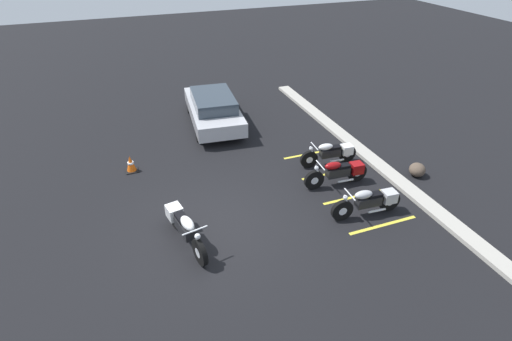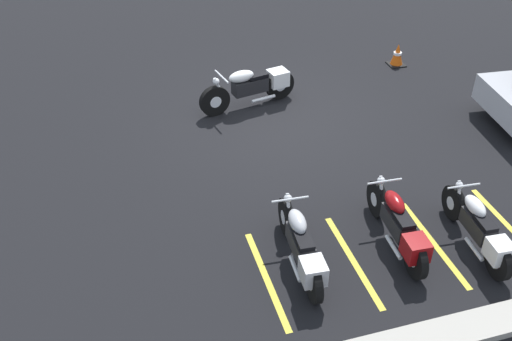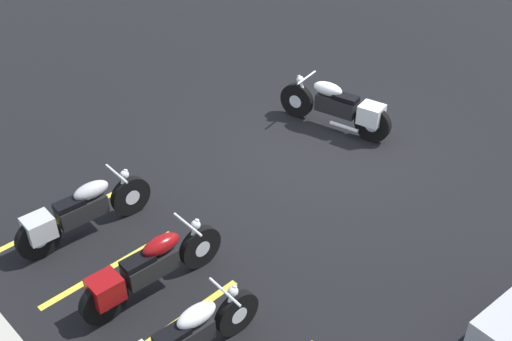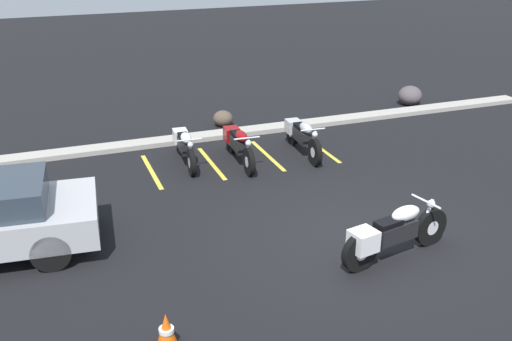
# 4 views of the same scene
# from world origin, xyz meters

# --- Properties ---
(ground) EXTENTS (60.00, 60.00, 0.00)m
(ground) POSITION_xyz_m (0.00, 0.00, 0.00)
(ground) COLOR black
(motorcycle_white_featured) EXTENTS (2.24, 0.80, 0.89)m
(motorcycle_white_featured) POSITION_xyz_m (0.26, -0.82, 0.47)
(motorcycle_white_featured) COLOR black
(motorcycle_white_featured) RESTS_ON ground
(parked_bike_1) EXTENTS (0.59, 2.10, 0.83)m
(parked_bike_1) POSITION_xyz_m (-0.67, 4.19, 0.44)
(parked_bike_1) COLOR black
(parked_bike_1) RESTS_ON ground
(parked_bike_2) EXTENTS (0.59, 2.10, 0.83)m
(parked_bike_2) POSITION_xyz_m (0.95, 4.21, 0.44)
(parked_bike_2) COLOR black
(parked_bike_2) RESTS_ON ground
(stall_line_1) EXTENTS (0.10, 2.10, 0.00)m
(stall_line_1) POSITION_xyz_m (-1.30, 4.31, 0.00)
(stall_line_1) COLOR gold
(stall_line_1) RESTS_ON ground
(stall_line_2) EXTENTS (0.10, 2.10, 0.00)m
(stall_line_2) POSITION_xyz_m (0.11, 4.31, 0.00)
(stall_line_2) COLOR gold
(stall_line_2) RESTS_ON ground
(stall_line_3) EXTENTS (0.10, 2.10, 0.00)m
(stall_line_3) POSITION_xyz_m (1.51, 4.31, 0.00)
(stall_line_3) COLOR gold
(stall_line_3) RESTS_ON ground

